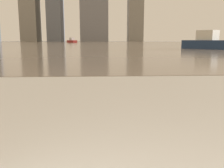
# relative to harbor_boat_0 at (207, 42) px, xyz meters

# --- Properties ---
(harbor_water) EXTENTS (180.00, 110.00, 0.01)m
(harbor_water) POSITION_rel_harbor_boat_0_xyz_m (-11.34, 35.70, -0.69)
(harbor_water) COLOR gray
(harbor_water) RESTS_ON ground_plane
(harbor_boat_0) EXTENTS (4.39, 5.32, 1.95)m
(harbor_boat_0) POSITION_rel_harbor_boat_0_xyz_m (0.00, 0.00, 0.00)
(harbor_boat_0) COLOR navy
(harbor_boat_0) RESTS_ON harbor_water
(harbor_boat_2) EXTENTS (3.46, 4.19, 1.54)m
(harbor_boat_2) POSITION_rel_harbor_boat_0_xyz_m (-19.68, 51.92, -0.15)
(harbor_boat_2) COLOR maroon
(harbor_boat_2) RESTS_ON harbor_water
(skyline_tower_1) EXTENTS (7.17, 10.54, 33.65)m
(skyline_tower_1) POSITION_rel_harbor_boat_0_xyz_m (-42.23, 91.70, 16.13)
(skyline_tower_1) COLOR gray
(skyline_tower_1) RESTS_ON ground_plane
(skyline_tower_3) EXTENTS (12.39, 12.76, 25.82)m
(skyline_tower_3) POSITION_rel_harbor_boat_0_xyz_m (-13.40, 91.70, 12.21)
(skyline_tower_3) COLOR slate
(skyline_tower_3) RESTS_ON ground_plane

